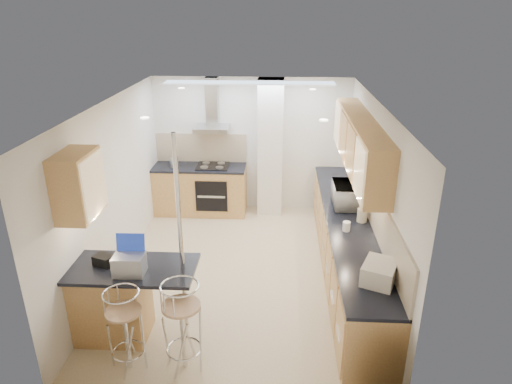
# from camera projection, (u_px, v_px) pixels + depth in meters

# --- Properties ---
(ground) EXTENTS (4.80, 4.80, 0.00)m
(ground) POSITION_uv_depth(u_px,v_px,m) (242.00, 272.00, 6.75)
(ground) COLOR #CCB388
(ground) RESTS_ON ground
(room_shell) EXTENTS (3.64, 4.84, 2.51)m
(room_shell) POSITION_uv_depth(u_px,v_px,m) (265.00, 166.00, 6.49)
(room_shell) COLOR white
(room_shell) RESTS_ON ground
(right_counter) EXTENTS (0.63, 4.40, 0.92)m
(right_counter) POSITION_uv_depth(u_px,v_px,m) (346.00, 248.00, 6.50)
(right_counter) COLOR #B37947
(right_counter) RESTS_ON ground
(back_counter) EXTENTS (1.70, 0.63, 0.92)m
(back_counter) POSITION_uv_depth(u_px,v_px,m) (201.00, 189.00, 8.56)
(back_counter) COLOR #B37947
(back_counter) RESTS_ON ground
(peninsula) EXTENTS (1.47, 0.72, 0.94)m
(peninsula) POSITION_uv_depth(u_px,v_px,m) (134.00, 302.00, 5.28)
(peninsula) COLOR #B37947
(peninsula) RESTS_ON ground
(microwave) EXTENTS (0.41, 0.60, 0.33)m
(microwave) POSITION_uv_depth(u_px,v_px,m) (347.00, 195.00, 6.68)
(microwave) COLOR silver
(microwave) RESTS_ON right_counter
(laptop) EXTENTS (0.33, 0.25, 0.23)m
(laptop) POSITION_uv_depth(u_px,v_px,m) (129.00, 264.00, 4.95)
(laptop) COLOR #9FA3A7
(laptop) RESTS_ON peninsula
(bag) EXTENTS (0.26, 0.22, 0.12)m
(bag) POSITION_uv_depth(u_px,v_px,m) (104.00, 260.00, 5.14)
(bag) COLOR black
(bag) RESTS_ON peninsula
(bar_stool_near) EXTENTS (0.52, 0.52, 0.97)m
(bar_stool_near) POSITION_uv_depth(u_px,v_px,m) (126.00, 331.00, 4.80)
(bar_stool_near) COLOR tan
(bar_stool_near) RESTS_ON ground
(bar_stool_end) EXTENTS (0.61, 0.61, 1.05)m
(bar_stool_end) POSITION_uv_depth(u_px,v_px,m) (182.00, 327.00, 4.79)
(bar_stool_end) COLOR tan
(bar_stool_end) RESTS_ON ground
(jar_a) EXTENTS (0.15, 0.15, 0.17)m
(jar_a) POSITION_uv_depth(u_px,v_px,m) (351.00, 195.00, 6.87)
(jar_a) COLOR beige
(jar_a) RESTS_ON right_counter
(jar_b) EXTENTS (0.11, 0.11, 0.16)m
(jar_b) POSITION_uv_depth(u_px,v_px,m) (352.00, 197.00, 6.83)
(jar_b) COLOR beige
(jar_b) RESTS_ON right_counter
(jar_c) EXTENTS (0.17, 0.17, 0.19)m
(jar_c) POSITION_uv_depth(u_px,v_px,m) (362.00, 215.00, 6.21)
(jar_c) COLOR #B5AD90
(jar_c) RESTS_ON right_counter
(jar_d) EXTENTS (0.12, 0.12, 0.13)m
(jar_d) POSITION_uv_depth(u_px,v_px,m) (346.00, 226.00, 5.96)
(jar_d) COLOR silver
(jar_d) RESTS_ON right_counter
(bread_bin) EXTENTS (0.46, 0.51, 0.22)m
(bread_bin) POSITION_uv_depth(u_px,v_px,m) (379.00, 272.00, 4.84)
(bread_bin) COLOR beige
(bread_bin) RESTS_ON right_counter
(kettle) EXTENTS (0.16, 0.16, 0.19)m
(kettle) POSITION_uv_depth(u_px,v_px,m) (174.00, 162.00, 8.33)
(kettle) COLOR #AEB1B3
(kettle) RESTS_ON back_counter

